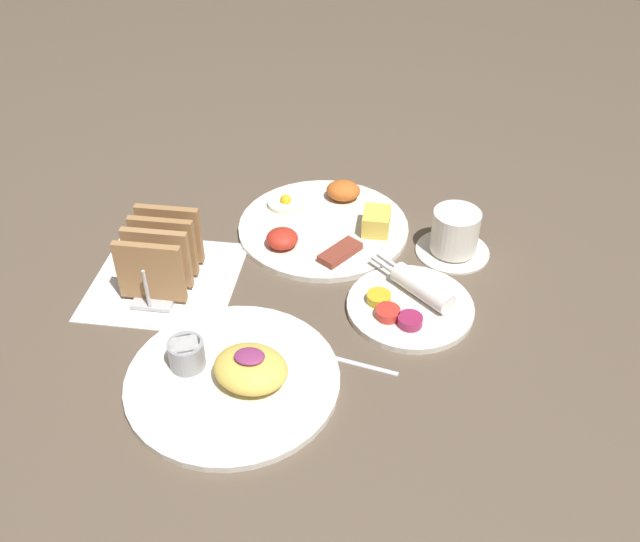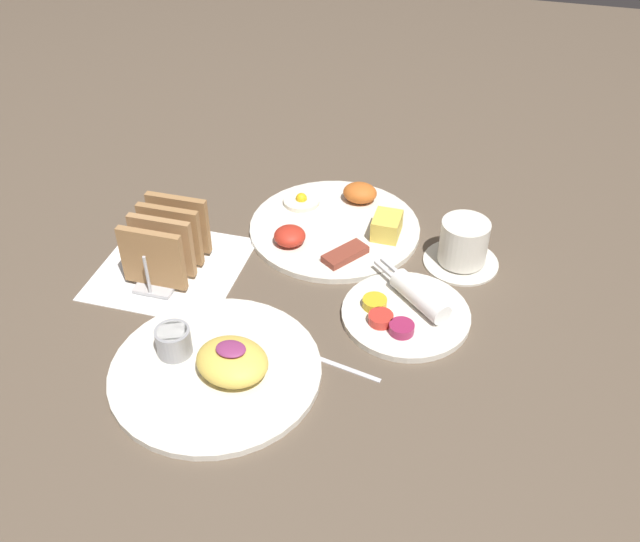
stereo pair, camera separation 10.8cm
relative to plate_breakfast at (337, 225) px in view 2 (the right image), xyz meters
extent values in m
plane|color=brown|center=(-0.07, -0.19, -0.01)|extent=(3.00, 3.00, 0.00)
cube|color=white|center=(-0.23, -0.17, -0.01)|extent=(0.22, 0.22, 0.00)
cylinder|color=silver|center=(0.00, 0.00, -0.01)|extent=(0.29, 0.29, 0.01)
cube|color=#E5C64C|center=(0.09, -0.01, 0.02)|extent=(0.04, 0.06, 0.04)
ellipsoid|color=#C66023|center=(0.02, 0.08, 0.02)|extent=(0.06, 0.05, 0.03)
cylinder|color=#F4EACC|center=(-0.08, 0.05, 0.00)|extent=(0.06, 0.06, 0.01)
sphere|color=yellow|center=(-0.08, 0.05, 0.01)|extent=(0.02, 0.02, 0.02)
ellipsoid|color=red|center=(-0.06, -0.07, 0.01)|extent=(0.05, 0.05, 0.03)
cube|color=brown|center=(0.03, -0.08, 0.01)|extent=(0.07, 0.08, 0.01)
cylinder|color=silver|center=(0.15, -0.18, -0.01)|extent=(0.19, 0.19, 0.01)
cylinder|color=gold|center=(0.10, -0.19, 0.01)|extent=(0.04, 0.04, 0.01)
cylinder|color=red|center=(0.12, -0.22, 0.01)|extent=(0.04, 0.04, 0.01)
cylinder|color=#99234C|center=(0.15, -0.23, 0.01)|extent=(0.04, 0.04, 0.01)
cylinder|color=white|center=(0.17, -0.17, 0.02)|extent=(0.10, 0.09, 0.03)
cube|color=silver|center=(0.11, -0.12, 0.02)|extent=(0.04, 0.04, 0.00)
cube|color=silver|center=(0.11, -0.11, 0.02)|extent=(0.04, 0.04, 0.00)
cylinder|color=silver|center=(-0.08, -0.37, -0.01)|extent=(0.28, 0.28, 0.01)
ellipsoid|color=#EAC651|center=(-0.05, -0.37, 0.02)|extent=(0.12, 0.11, 0.04)
ellipsoid|color=#8C3366|center=(-0.05, -0.37, 0.04)|extent=(0.04, 0.03, 0.01)
cylinder|color=#99999E|center=(-0.14, -0.35, 0.02)|extent=(0.05, 0.05, 0.04)
cylinder|color=white|center=(-0.14, -0.35, 0.04)|extent=(0.04, 0.04, 0.01)
cube|color=#B7B7BC|center=(-0.23, -0.17, 0.00)|extent=(0.06, 0.15, 0.01)
cube|color=#A47648|center=(-0.23, -0.22, 0.05)|extent=(0.10, 0.01, 0.10)
cube|color=#AA7C4E|center=(-0.23, -0.19, 0.05)|extent=(0.10, 0.01, 0.10)
cube|color=#A07244|center=(-0.23, -0.16, 0.05)|extent=(0.10, 0.01, 0.10)
cube|color=#A17345|center=(-0.23, -0.13, 0.05)|extent=(0.10, 0.01, 0.10)
cylinder|color=#B7B7BC|center=(-0.23, -0.24, 0.03)|extent=(0.01, 0.01, 0.07)
cylinder|color=#B7B7BC|center=(-0.23, -0.10, 0.03)|extent=(0.01, 0.01, 0.07)
cylinder|color=silver|center=(0.21, -0.04, -0.01)|extent=(0.12, 0.12, 0.01)
cylinder|color=silver|center=(0.21, -0.04, 0.03)|extent=(0.08, 0.08, 0.07)
cylinder|color=#381E0F|center=(0.21, -0.04, 0.06)|extent=(0.06, 0.06, 0.01)
cube|color=silver|center=(0.09, -0.31, -0.01)|extent=(0.11, 0.03, 0.00)
ellipsoid|color=silver|center=(0.02, -0.30, -0.01)|extent=(0.02, 0.02, 0.01)
camera|label=1|loc=(0.13, -0.99, 0.70)|focal=40.00mm
camera|label=2|loc=(0.23, -0.96, 0.70)|focal=40.00mm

